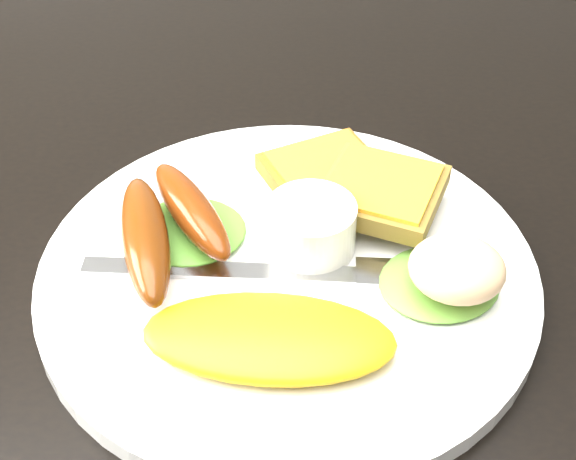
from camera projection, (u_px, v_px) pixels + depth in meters
The scene contains 13 objects.
dining_table at pixel (178, 221), 0.56m from camera, with size 1.20×0.80×0.04m, color black.
dining_chair at pixel (31, 15), 1.40m from camera, with size 0.39×0.39×0.05m, color tan.
plate at pixel (288, 273), 0.48m from camera, with size 0.30×0.30×0.01m, color white.
lettuce_left at pixel (188, 231), 0.49m from camera, with size 0.07×0.07×0.01m, color #488819.
lettuce_right at pixel (439, 283), 0.46m from camera, with size 0.07×0.06×0.01m, color #549235.
omelette at pixel (269, 337), 0.42m from camera, with size 0.14×0.06×0.02m, color orange.
sausage_a at pixel (145, 238), 0.47m from camera, with size 0.03×0.11×0.03m, color #5A2005.
sausage_b at pixel (191, 210), 0.48m from camera, with size 0.02×0.10×0.02m, color #6F2200.
ramekin at pixel (311, 227), 0.48m from camera, with size 0.05×0.05×0.03m, color white.
toast_a at pixel (328, 177), 0.53m from camera, with size 0.07×0.07×0.01m, color #92541D.
toast_b at pixel (382, 192), 0.50m from camera, with size 0.07×0.07×0.01m, color olive.
potato_salad at pixel (457, 269), 0.44m from camera, with size 0.05×0.05×0.03m, color #F8F9B8.
fork at pixel (218, 271), 0.47m from camera, with size 0.16×0.01×0.00m, color #ADAFB7.
Camera 1 is at (0.08, -0.42, 1.09)m, focal length 50.00 mm.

